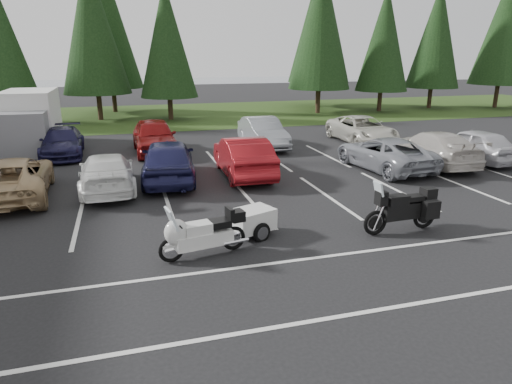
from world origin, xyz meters
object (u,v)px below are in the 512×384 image
object	(u,v)px
touring_motorcycle	(203,230)
car_near_7	(433,148)
cargo_trailer	(252,222)
box_truck	(28,121)
car_near_6	(384,153)
car_near_2	(12,178)
car_near_5	(243,156)
adventure_motorcycle	(401,205)
car_far_2	(154,136)
car_near_8	(473,145)
car_far_3	(263,133)
car_far_1	(62,142)
car_near_3	(107,172)
car_near_4	(168,160)
car_far_4	(362,130)

from	to	relation	value
touring_motorcycle	car_near_7	bearing A→B (deg)	19.80
cargo_trailer	box_truck	bearing A→B (deg)	97.38
car_near_6	touring_motorcycle	world-z (taller)	car_near_6
car_near_6	car_near_2	bearing A→B (deg)	-5.33
car_near_5	adventure_motorcycle	xyz separation A→B (m)	(2.64, -7.05, -0.02)
car_near_2	car_near_6	xyz separation A→B (m)	(14.26, 0.06, -0.02)
car_far_2	cargo_trailer	xyz separation A→B (m)	(1.72, -11.62, -0.45)
car_near_8	cargo_trailer	bearing A→B (deg)	22.22
car_near_8	car_far_3	world-z (taller)	car_far_3
box_truck	car_near_6	world-z (taller)	box_truck
car_far_1	touring_motorcycle	bearing A→B (deg)	-72.86
car_far_1	car_near_7	bearing A→B (deg)	-24.04
car_near_3	car_far_2	world-z (taller)	car_far_2
car_near_3	car_far_1	world-z (taller)	car_near_3
car_near_7	car_near_6	bearing A→B (deg)	7.18
car_near_5	car_near_8	bearing A→B (deg)	179.53
box_truck	car_far_1	distance (m)	2.80
car_near_3	car_near_4	distance (m)	2.34
car_near_3	car_far_1	size ratio (longest dim) A/B	1.01
car_near_3	car_far_4	xyz separation A→B (m)	(13.27, 5.72, 0.04)
car_near_2	car_near_6	distance (m)	14.26
car_near_3	touring_motorcycle	world-z (taller)	touring_motorcycle
car_near_2	cargo_trailer	distance (m)	8.82
adventure_motorcycle	car_far_2	bearing A→B (deg)	112.16
cargo_trailer	adventure_motorcycle	distance (m)	4.12
car_near_8	car_far_4	world-z (taller)	car_near_8
car_far_3	cargo_trailer	bearing A→B (deg)	-108.29
box_truck	car_far_4	world-z (taller)	box_truck
car_near_7	car_far_3	xyz separation A→B (m)	(-6.06, 5.81, 0.02)
cargo_trailer	car_near_8	bearing A→B (deg)	4.52
car_near_5	car_near_4	bearing A→B (deg)	1.99
car_near_3	cargo_trailer	distance (m)	6.75
car_near_4	car_near_5	bearing A→B (deg)	-174.00
car_near_2	car_far_1	distance (m)	6.69
car_far_4	car_near_8	bearing A→B (deg)	-63.89
car_near_5	cargo_trailer	world-z (taller)	car_near_5
car_near_2	car_near_5	size ratio (longest dim) A/B	1.05
car_near_2	car_far_2	distance (m)	8.00
car_near_7	car_far_4	size ratio (longest dim) A/B	1.00
car_near_8	car_far_3	bearing A→B (deg)	-38.32
car_far_1	car_far_3	size ratio (longest dim) A/B	0.99
car_near_8	car_far_1	bearing A→B (deg)	-22.82
car_near_4	car_near_2	bearing A→B (deg)	13.25
car_far_4	cargo_trailer	world-z (taller)	car_far_4
car_near_8	touring_motorcycle	world-z (taller)	car_near_8
car_near_5	car_far_2	world-z (taller)	car_far_2
car_near_5	touring_motorcycle	distance (m)	7.66
car_near_5	touring_motorcycle	bearing A→B (deg)	69.94
box_truck	car_near_6	size ratio (longest dim) A/B	1.13
car_far_4	car_near_7	bearing A→B (deg)	-84.85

